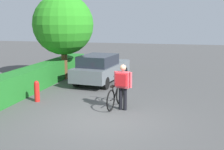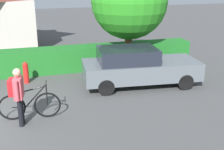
# 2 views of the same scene
# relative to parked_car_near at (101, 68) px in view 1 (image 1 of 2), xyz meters

# --- Properties ---
(ground_plane) EXTENTS (60.00, 60.00, 0.00)m
(ground_plane) POSITION_rel_parked_car_near_xyz_m (-5.31, -1.54, -0.73)
(ground_plane) COLOR #484848
(parked_car_near) EXTENTS (4.31, 2.07, 1.42)m
(parked_car_near) POSITION_rel_parked_car_near_xyz_m (0.00, 0.00, 0.00)
(parked_car_near) COLOR slate
(parked_car_near) RESTS_ON ground
(bicycle) EXTENTS (1.70, 0.50, 1.03)m
(bicycle) POSITION_rel_parked_car_near_xyz_m (-3.86, -1.64, -0.32)
(bicycle) COLOR black
(bicycle) RESTS_ON ground
(person_rider) EXTENTS (0.40, 0.64, 1.59)m
(person_rider) POSITION_rel_parked_car_near_xyz_m (-4.13, -1.95, 0.23)
(person_rider) COLOR black
(person_rider) RESTS_ON ground
(tree_kerbside) EXTENTS (3.13, 3.13, 4.42)m
(tree_kerbside) POSITION_rel_parked_car_near_xyz_m (0.42, 2.15, 2.12)
(tree_kerbside) COLOR brown
(tree_kerbside) RESTS_ON ground
(fire_hydrant) EXTENTS (0.20, 0.20, 0.81)m
(fire_hydrant) POSITION_rel_parked_car_near_xyz_m (-3.89, 1.44, -0.31)
(fire_hydrant) COLOR red
(fire_hydrant) RESTS_ON ground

